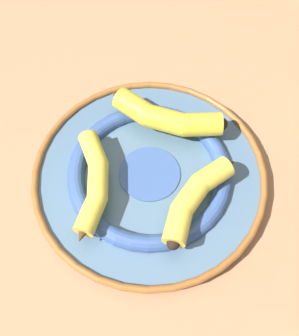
% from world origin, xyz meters
% --- Properties ---
extents(ground_plane, '(2.80, 2.80, 0.00)m').
position_xyz_m(ground_plane, '(0.00, 0.00, 0.00)').
color(ground_plane, '#A87A56').
extents(decorative_bowl, '(0.39, 0.39, 0.04)m').
position_xyz_m(decorative_bowl, '(0.02, 0.03, 0.02)').
color(decorative_bowl, slate).
rests_on(decorative_bowl, ground_plane).
extents(banana_a, '(0.10, 0.18, 0.03)m').
position_xyz_m(banana_a, '(0.08, 0.10, 0.05)').
color(banana_a, yellow).
rests_on(banana_a, decorative_bowl).
extents(banana_b, '(0.21, 0.07, 0.04)m').
position_xyz_m(banana_b, '(0.03, -0.06, 0.06)').
color(banana_b, yellow).
rests_on(banana_b, decorative_bowl).
extents(banana_c, '(0.08, 0.18, 0.04)m').
position_xyz_m(banana_c, '(-0.07, 0.06, 0.06)').
color(banana_c, yellow).
rests_on(banana_c, decorative_bowl).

